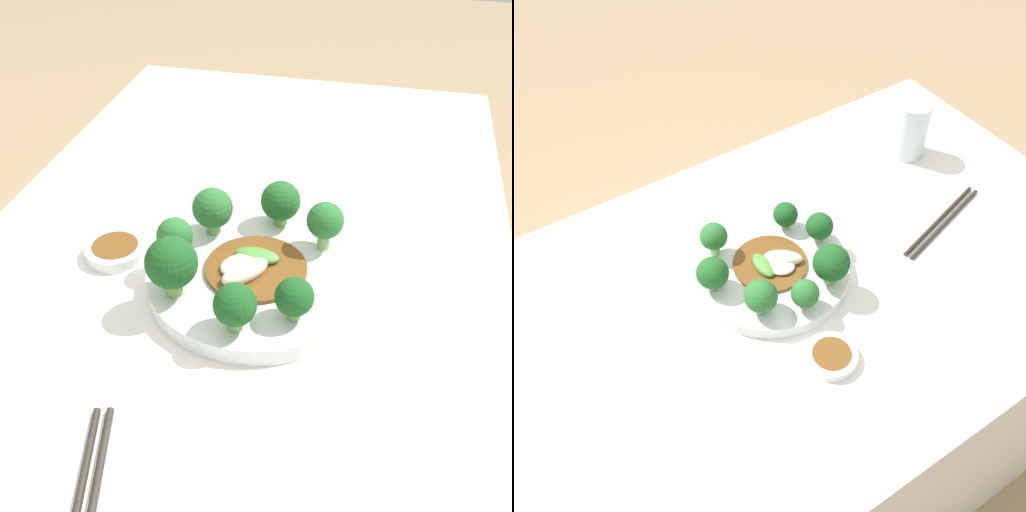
# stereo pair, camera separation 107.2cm
# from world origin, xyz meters

# --- Properties ---
(table) EXTENTS (1.17, 0.66, 0.72)m
(table) POSITION_xyz_m (0.00, 0.00, 0.36)
(table) COLOR silver
(table) RESTS_ON ground_plane
(plate) EXTENTS (0.25, 0.25, 0.02)m
(plate) POSITION_xyz_m (-0.02, -0.04, 0.73)
(plate) COLOR silver
(plate) RESTS_ON table
(broccoli_northwest) EXTENTS (0.06, 0.06, 0.07)m
(broccoli_northwest) POSITION_xyz_m (-0.08, 0.04, 0.79)
(broccoli_northwest) COLOR #70A356
(broccoli_northwest) RESTS_ON plate
(broccoli_east) EXTENTS (0.05, 0.05, 0.06)m
(broccoli_east) POSITION_xyz_m (0.07, -0.04, 0.78)
(broccoli_east) COLOR #70A356
(broccoli_east) RESTS_ON plate
(broccoli_southwest) EXTENTS (0.04, 0.04, 0.05)m
(broccoli_southwest) POSITION_xyz_m (-0.09, -0.09, 0.77)
(broccoli_southwest) COLOR #70A356
(broccoli_southwest) RESTS_ON plate
(broccoli_north) EXTENTS (0.04, 0.04, 0.05)m
(broccoli_north) POSITION_xyz_m (-0.02, 0.06, 0.77)
(broccoli_north) COLOR #89B76B
(broccoli_north) RESTS_ON plate
(broccoli_west) EXTENTS (0.04, 0.04, 0.05)m
(broccoli_west) POSITION_xyz_m (-0.12, -0.04, 0.78)
(broccoli_west) COLOR #7AAD5B
(broccoli_west) RESTS_ON plate
(broccoli_southeast) EXTENTS (0.04, 0.04, 0.06)m
(broccoli_southeast) POSITION_xyz_m (0.04, -0.10, 0.78)
(broccoli_southeast) COLOR #89B76B
(broccoli_southeast) RESTS_ON plate
(broccoli_northeast) EXTENTS (0.05, 0.05, 0.06)m
(broccoli_northeast) POSITION_xyz_m (0.04, 0.03, 0.78)
(broccoli_northeast) COLOR #70A356
(broccoli_northeast) RESTS_ON plate
(stirfry_center) EXTENTS (0.11, 0.11, 0.02)m
(stirfry_center) POSITION_xyz_m (-0.03, -0.03, 0.75)
(stirfry_center) COLOR brown
(stirfry_center) RESTS_ON plate
(sauce_dish) EXTENTS (0.07, 0.07, 0.02)m
(sauce_dish) POSITION_xyz_m (-0.01, 0.14, 0.73)
(sauce_dish) COLOR silver
(sauce_dish) RESTS_ON table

